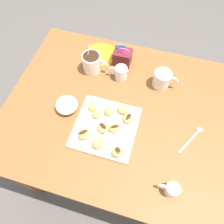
% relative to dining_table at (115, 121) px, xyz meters
% --- Properties ---
extents(ground_plane, '(8.00, 8.00, 0.00)m').
position_rel_dining_table_xyz_m(ground_plane, '(0.00, 0.00, -0.60)').
color(ground_plane, '#514C47').
extents(dining_table, '(1.02, 0.85, 0.73)m').
position_rel_dining_table_xyz_m(dining_table, '(0.00, 0.00, 0.00)').
color(dining_table, brown).
rests_on(dining_table, ground_plane).
extents(pastry_plate_square, '(0.27, 0.27, 0.02)m').
position_rel_dining_table_xyz_m(pastry_plate_square, '(-0.01, -0.11, 0.14)').
color(pastry_plate_square, silver).
rests_on(pastry_plate_square, dining_table).
extents(coffee_mug_cream_left, '(0.13, 0.09, 0.15)m').
position_rel_dining_table_xyz_m(coffee_mug_cream_left, '(-0.17, 0.20, 0.18)').
color(coffee_mug_cream_left, silver).
rests_on(coffee_mug_cream_left, dining_table).
extents(coffee_mug_cream_right, '(0.12, 0.08, 0.13)m').
position_rel_dining_table_xyz_m(coffee_mug_cream_right, '(0.18, 0.20, 0.17)').
color(coffee_mug_cream_right, silver).
rests_on(coffee_mug_cream_right, dining_table).
extents(cream_pitcher_white, '(0.10, 0.06, 0.07)m').
position_rel_dining_table_xyz_m(cream_pitcher_white, '(-0.02, 0.18, 0.17)').
color(cream_pitcher_white, silver).
rests_on(cream_pitcher_white, dining_table).
extents(sugar_caddy, '(0.09, 0.07, 0.11)m').
position_rel_dining_table_xyz_m(sugar_caddy, '(-0.04, 0.28, 0.17)').
color(sugar_caddy, '#561E23').
rests_on(sugar_caddy, dining_table).
extents(ice_cream_bowl, '(0.10, 0.10, 0.08)m').
position_rel_dining_table_xyz_m(ice_cream_bowl, '(-0.21, -0.06, 0.16)').
color(ice_cream_bowl, silver).
rests_on(ice_cream_bowl, dining_table).
extents(chocolate_sauce_pitcher, '(0.09, 0.05, 0.06)m').
position_rel_dining_table_xyz_m(chocolate_sauce_pitcher, '(0.30, -0.29, 0.16)').
color(chocolate_sauce_pitcher, silver).
rests_on(chocolate_sauce_pitcher, dining_table).
extents(saucer_orange_left, '(0.17, 0.17, 0.01)m').
position_rel_dining_table_xyz_m(saucer_orange_left, '(-0.16, 0.30, 0.13)').
color(saucer_orange_left, orange).
rests_on(saucer_orange_left, dining_table).
extents(loose_spoon_near_saucer, '(0.09, 0.14, 0.01)m').
position_rel_dining_table_xyz_m(loose_spoon_near_saucer, '(0.36, -0.04, 0.13)').
color(loose_spoon_near_saucer, silver).
rests_on(loose_spoon_near_saucer, dining_table).
extents(beignet_0, '(0.07, 0.07, 0.04)m').
position_rel_dining_table_xyz_m(beignet_0, '(-0.09, -0.18, 0.16)').
color(beignet_0, '#DBA351').
rests_on(beignet_0, pastry_plate_square).
extents(chocolate_drizzle_0, '(0.04, 0.04, 0.00)m').
position_rel_dining_table_xyz_m(chocolate_drizzle_0, '(-0.09, -0.18, 0.18)').
color(chocolate_drizzle_0, '#381E11').
rests_on(chocolate_drizzle_0, beignet_0).
extents(beignet_1, '(0.06, 0.06, 0.03)m').
position_rel_dining_table_xyz_m(beignet_1, '(-0.02, -0.04, 0.16)').
color(beignet_1, '#DBA351').
rests_on(beignet_1, pastry_plate_square).
extents(beignet_2, '(0.05, 0.05, 0.03)m').
position_rel_dining_table_xyz_m(beignet_2, '(-0.10, -0.04, 0.16)').
color(beignet_2, '#DBA351').
rests_on(beignet_2, pastry_plate_square).
extents(beignet_3, '(0.07, 0.07, 0.03)m').
position_rel_dining_table_xyz_m(beignet_3, '(0.03, -0.11, 0.16)').
color(beignet_3, '#DBA351').
rests_on(beignet_3, pastry_plate_square).
extents(chocolate_drizzle_3, '(0.04, 0.03, 0.00)m').
position_rel_dining_table_xyz_m(chocolate_drizzle_3, '(0.03, -0.11, 0.17)').
color(chocolate_drizzle_3, '#381E11').
rests_on(chocolate_drizzle_3, beignet_3).
extents(beignet_4, '(0.07, 0.07, 0.03)m').
position_rel_dining_table_xyz_m(beignet_4, '(-0.02, -0.12, 0.16)').
color(beignet_4, '#DBA351').
rests_on(beignet_4, pastry_plate_square).
extents(chocolate_drizzle_4, '(0.04, 0.03, 0.00)m').
position_rel_dining_table_xyz_m(chocolate_drizzle_4, '(-0.02, -0.12, 0.17)').
color(chocolate_drizzle_4, '#381E11').
rests_on(chocolate_drizzle_4, beignet_4).
extents(beignet_5, '(0.07, 0.07, 0.03)m').
position_rel_dining_table_xyz_m(beignet_5, '(0.04, -0.01, 0.16)').
color(beignet_5, '#DBA351').
rests_on(beignet_5, pastry_plate_square).
extents(beignet_6, '(0.06, 0.07, 0.03)m').
position_rel_dining_table_xyz_m(beignet_6, '(0.07, -0.21, 0.16)').
color(beignet_6, '#DBA351').
rests_on(beignet_6, pastry_plate_square).
extents(chocolate_drizzle_6, '(0.03, 0.03, 0.00)m').
position_rel_dining_table_xyz_m(chocolate_drizzle_6, '(0.07, -0.21, 0.18)').
color(chocolate_drizzle_6, '#381E11').
rests_on(chocolate_drizzle_6, beignet_6).
extents(beignet_7, '(0.06, 0.06, 0.03)m').
position_rel_dining_table_xyz_m(beignet_7, '(-0.06, -0.07, 0.16)').
color(beignet_7, '#DBA351').
rests_on(beignet_7, pastry_plate_square).
extents(beignet_8, '(0.07, 0.07, 0.03)m').
position_rel_dining_table_xyz_m(beignet_8, '(0.07, -0.05, 0.16)').
color(beignet_8, '#DBA351').
rests_on(beignet_8, pastry_plate_square).
extents(chocolate_drizzle_8, '(0.03, 0.04, 0.00)m').
position_rel_dining_table_xyz_m(chocolate_drizzle_8, '(0.07, -0.05, 0.17)').
color(chocolate_drizzle_8, '#381E11').
rests_on(chocolate_drizzle_8, beignet_8).
extents(beignet_9, '(0.06, 0.06, 0.04)m').
position_rel_dining_table_xyz_m(beignet_9, '(-0.02, -0.20, 0.16)').
color(beignet_9, '#DBA351').
rests_on(beignet_9, pastry_plate_square).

